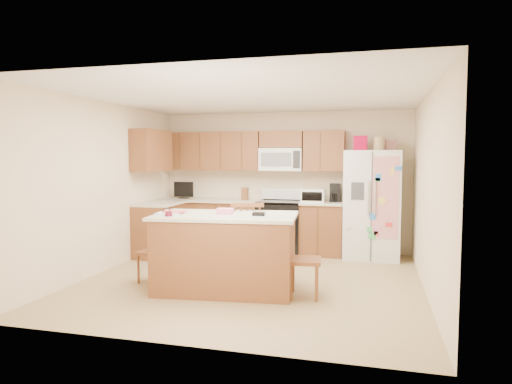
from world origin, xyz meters
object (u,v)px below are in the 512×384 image
(windsor_chair_left, at_px, (155,252))
(refrigerator, at_px, (372,203))
(windsor_chair_back, at_px, (247,242))
(island, at_px, (226,252))
(windsor_chair_right, at_px, (302,260))
(stove, at_px, (280,226))

(windsor_chair_left, bearing_deg, refrigerator, 39.37)
(windsor_chair_back, bearing_deg, island, -100.91)
(windsor_chair_left, height_order, windsor_chair_back, windsor_chair_back)
(windsor_chair_right, bearing_deg, island, 177.72)
(windsor_chair_right, bearing_deg, windsor_chair_back, 143.98)
(refrigerator, xyz_separation_m, windsor_chair_right, (-0.79, -2.42, -0.46))
(windsor_chair_back, relative_size, windsor_chair_right, 1.11)
(stove, xyz_separation_m, windsor_chair_left, (-1.23, -2.36, -0.05))
(stove, xyz_separation_m, refrigerator, (1.57, -0.06, 0.45))
(refrigerator, xyz_separation_m, windsor_chair_back, (-1.66, -1.79, -0.41))
(windsor_chair_left, relative_size, windsor_chair_back, 0.83)
(island, relative_size, windsor_chair_right, 1.93)
(stove, height_order, island, stove)
(stove, bearing_deg, island, -94.71)
(windsor_chair_back, height_order, windsor_chair_right, windsor_chair_back)
(windsor_chair_left, bearing_deg, stove, 62.53)
(stove, distance_m, island, 2.45)
(stove, relative_size, windsor_chair_right, 1.17)
(windsor_chair_right, bearing_deg, windsor_chair_left, 176.41)
(stove, bearing_deg, windsor_chair_left, -117.47)
(island, bearing_deg, windsor_chair_back, 79.09)
(windsor_chair_right, bearing_deg, stove, 107.50)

